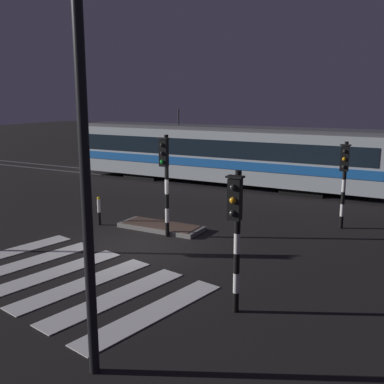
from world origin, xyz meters
name	(u,v)px	position (x,y,z in m)	size (l,w,h in m)	color
ground_plane	(137,245)	(0.00, 0.00, 0.00)	(120.00, 120.00, 0.00)	black
rail_near	(252,190)	(0.00, 10.34, 0.01)	(80.00, 0.12, 0.03)	#59595E
rail_far	(261,186)	(0.00, 11.78, 0.01)	(80.00, 0.12, 0.03)	#59595E
crosswalk_zebra	(69,278)	(0.00, -3.16, 0.01)	(7.71, 5.46, 0.02)	silver
traffic_island	(161,227)	(-0.34, 2.00, 0.09)	(3.16, 1.19, 0.18)	slate
traffic_light_corner_far_right	(344,172)	(5.50, 5.23, 2.13)	(0.36, 0.42, 3.23)	black
traffic_light_median_centre	(165,171)	(0.35, 1.25, 2.35)	(0.36, 0.42, 3.56)	black
traffic_light_corner_near_right	(236,222)	(4.73, -2.89, 2.15)	(0.36, 0.42, 3.26)	black
street_lamp_near_kerb	(71,128)	(3.44, -6.40, 4.34)	(0.44, 1.21, 6.78)	black
tram	(220,153)	(-2.22, 11.05, 1.75)	(17.79, 2.58, 4.15)	#B2BCC1
bollard_island_edge	(99,211)	(-2.71, 1.34, 0.56)	(0.12, 0.12, 1.11)	black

